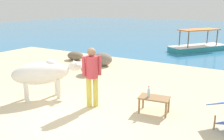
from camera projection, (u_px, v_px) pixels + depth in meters
sand_beach at (64, 121)px, 5.95m from camera, size 18.00×14.00×0.04m
water_surface at (216, 33)px, 24.20m from camera, size 60.00×36.00×0.03m
cow at (43, 73)px, 7.17m from camera, size 1.57×1.89×1.16m
low_bench_table at (154, 100)px, 6.30m from camera, size 0.81×0.54×0.43m
bottle at (149, 93)px, 6.25m from camera, size 0.07×0.07×0.30m
person_standing at (92, 73)px, 6.54m from camera, size 0.39×0.38×1.62m
shore_rock_large at (75, 56)px, 12.35m from camera, size 0.92×0.79×0.43m
shore_rock_medium at (89, 69)px, 9.77m from camera, size 0.87×0.81×0.48m
shore_rock_flat at (102, 59)px, 11.19m from camera, size 1.09×0.98×0.59m
boat_teal at (198, 46)px, 14.92m from camera, size 3.08×3.66×1.29m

